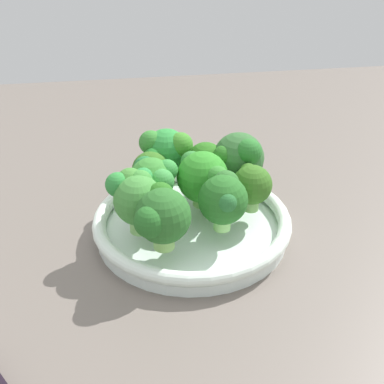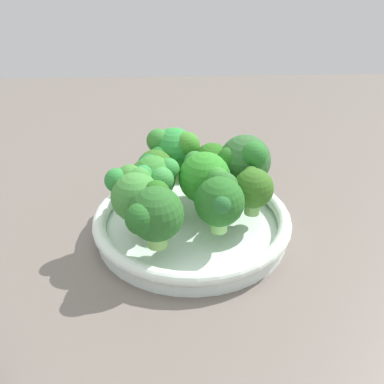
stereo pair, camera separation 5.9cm
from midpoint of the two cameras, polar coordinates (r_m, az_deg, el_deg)
ground_plane at (r=62.77cm, az=0.09°, el=-6.14°), size 130.00×130.00×2.50cm
bowl at (r=61.79cm, az=-2.76°, el=-3.67°), size 24.17×24.17×3.02cm
broccoli_floret_0 at (r=56.68cm, az=-9.35°, el=-0.56°), size 6.41×6.57×6.94cm
broccoli_floret_1 at (r=65.45cm, az=-1.01°, el=3.39°), size 5.26×5.44×5.91cm
broccoli_floret_2 at (r=63.54cm, az=-7.49°, el=2.48°), size 4.88×5.71×6.08cm
broccoli_floret_3 at (r=53.35cm, az=-6.70°, el=-2.77°), size 6.22×7.23×7.05cm
broccoli_floret_4 at (r=60.82cm, az=-1.69°, el=1.74°), size 6.32×6.93×7.02cm
broccoli_floret_5 at (r=65.02cm, az=2.61°, el=3.95°), size 6.95×7.30×7.33cm
broccoli_floret_6 at (r=59.82cm, az=-7.25°, el=1.18°), size 5.96×6.00×6.81cm
broccoli_floret_7 at (r=65.95cm, az=-5.48°, el=4.76°), size 6.93×5.67×7.38cm
broccoli_floret_8 at (r=60.29cm, az=4.02°, el=0.82°), size 4.80×5.40×5.86cm
broccoli_floret_9 at (r=56.15cm, az=0.36°, el=-0.86°), size 5.67×6.21×6.70cm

